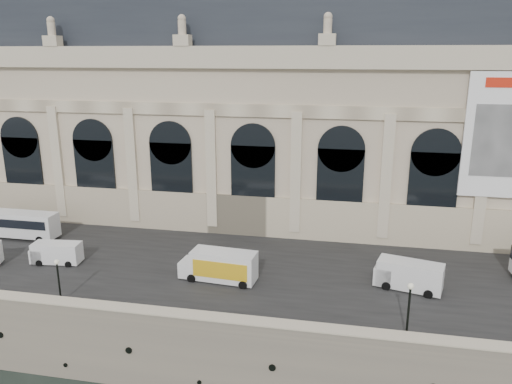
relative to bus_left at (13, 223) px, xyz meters
The scene contains 10 objects.
quay 37.50m from the bus_left, 31.33° to the left, with size 160.00×70.00×6.00m, color gray.
street 31.86m from the bus_left, ahead, with size 160.00×24.00×0.06m, color #2D2D2D.
parapet 35.18m from the bus_left, 25.37° to the right, with size 160.00×1.40×1.21m.
museum 32.21m from the bus_left, 30.51° to the left, with size 69.00×18.70×29.10m.
bus_left is the anchor object (origin of this frame).
van_b 10.72m from the bus_left, 32.42° to the right, with size 5.25×2.52×2.26m.
van_c 44.70m from the bus_left, ahead, with size 6.43×3.71×2.70m.
box_truck 27.78m from the bus_left, 13.17° to the right, with size 7.63×3.16×3.00m.
lamp_left 19.88m from the bus_left, 42.90° to the right, with size 0.42×0.42×4.16m.
lamp_right 45.84m from the bus_left, 16.97° to the right, with size 0.47×0.47×4.66m.
Camera 1 is at (7.35, -33.35, 27.28)m, focal length 35.00 mm.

